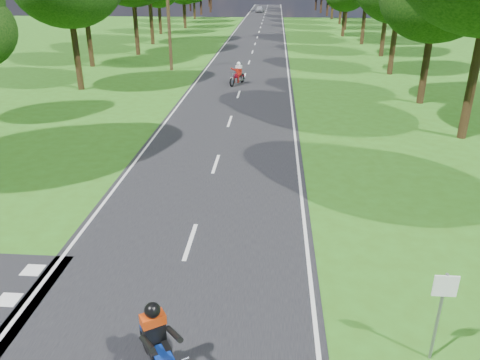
{
  "coord_description": "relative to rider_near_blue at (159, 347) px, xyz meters",
  "views": [
    {
      "loc": [
        2.26,
        -9.35,
        6.97
      ],
      "look_at": [
        1.27,
        4.0,
        1.1
      ],
      "focal_mm": 35.0,
      "sensor_mm": 36.0,
      "label": 1
    }
  ],
  "objects": [
    {
      "name": "main_road",
      "position": [
        -0.32,
        52.97,
        -0.83
      ],
      "size": [
        7.0,
        140.0,
        0.02
      ],
      "primitive_type": "cube",
      "color": "black",
      "rests_on": "ground"
    },
    {
      "name": "ground",
      "position": [
        -0.32,
        2.97,
        -0.84
      ],
      "size": [
        160.0,
        160.0,
        0.0
      ],
      "primitive_type": "plane",
      "color": "#316316",
      "rests_on": "ground"
    },
    {
      "name": "telegraph_pole",
      "position": [
        -6.32,
        30.97,
        3.24
      ],
      "size": [
        1.2,
        0.26,
        8.0
      ],
      "color": "#382616",
      "rests_on": "ground"
    },
    {
      "name": "distant_car",
      "position": [
        -1.54,
        95.52,
        -0.21
      ],
      "size": [
        1.69,
        3.67,
        1.22
      ],
      "primitive_type": "imported",
      "rotation": [
        0.0,
        0.0,
        -0.07
      ],
      "color": "silver",
      "rests_on": "main_road"
    },
    {
      "name": "road_sign",
      "position": [
        5.18,
        0.96,
        0.51
      ],
      "size": [
        0.45,
        0.07,
        2.0
      ],
      "color": "slate",
      "rests_on": "ground"
    },
    {
      "name": "rider_far_red",
      "position": [
        -0.64,
        25.89,
        -0.05
      ],
      "size": [
        1.27,
        1.92,
        1.52
      ],
      "primitive_type": null,
      "rotation": [
        0.0,
        0.0,
        -0.4
      ],
      "color": "maroon",
      "rests_on": "main_road"
    },
    {
      "name": "road_markings",
      "position": [
        -0.46,
        51.1,
        -0.81
      ],
      "size": [
        7.4,
        140.0,
        0.01
      ],
      "color": "silver",
      "rests_on": "main_road"
    },
    {
      "name": "rider_near_blue",
      "position": [
        0.0,
        0.0,
        0.0
      ],
      "size": [
        1.6,
        2.0,
        1.63
      ],
      "primitive_type": null,
      "rotation": [
        0.0,
        0.0,
        0.57
      ],
      "color": "#0D2F96",
      "rests_on": "main_road"
    }
  ]
}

